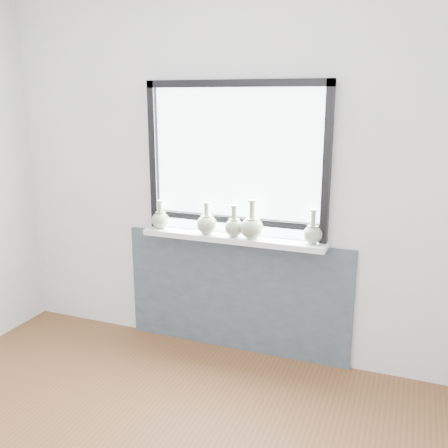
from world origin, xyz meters
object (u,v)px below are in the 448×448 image
(vase_c, at_px, (234,226))
(vase_d, at_px, (252,227))
(vase_a, at_px, (161,219))
(vase_b, at_px, (207,223))
(vase_e, at_px, (313,233))
(windowsill, at_px, (232,238))

(vase_c, distance_m, vase_d, 0.13)
(vase_d, bearing_deg, vase_c, 175.86)
(vase_a, relative_size, vase_d, 0.77)
(vase_b, relative_size, vase_d, 0.84)
(vase_a, bearing_deg, vase_c, -1.21)
(vase_c, xyz_separation_m, vase_e, (0.54, 0.02, -0.00))
(windowsill, height_order, vase_c, vase_c)
(vase_a, bearing_deg, windowsill, 0.41)
(vase_c, bearing_deg, vase_a, 178.79)
(windowsill, xyz_separation_m, vase_e, (0.56, 0.01, 0.09))
(vase_d, distance_m, vase_e, 0.41)
(windowsill, height_order, vase_e, vase_e)
(windowsill, height_order, vase_a, vase_a)
(windowsill, height_order, vase_d, vase_d)
(windowsill, xyz_separation_m, vase_c, (0.02, -0.02, 0.09))
(vase_b, bearing_deg, vase_c, 1.70)
(vase_b, height_order, vase_d, vase_d)
(vase_b, bearing_deg, vase_e, 2.30)
(vase_b, bearing_deg, windowsill, 6.90)
(vase_b, distance_m, vase_d, 0.34)
(windowsill, relative_size, vase_e, 5.73)
(vase_a, bearing_deg, vase_d, -1.75)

